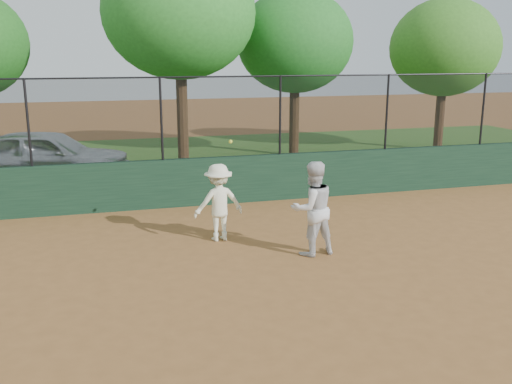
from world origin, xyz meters
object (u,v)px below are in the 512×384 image
object	(u,v)px
player_second	(312,208)
tree_4	(445,48)
parked_car	(47,156)
player_main	(219,202)
tree_2	(179,13)
tree_3	(295,42)

from	to	relation	value
player_second	tree_4	xyz separation A→B (m)	(9.13, 9.91, 3.02)
parked_car	player_second	size ratio (longest dim) A/B	2.63
player_main	tree_2	world-z (taller)	tree_2
player_main	tree_2	xyz separation A→B (m)	(0.41, 7.50, 4.16)
player_main	tree_3	xyz separation A→B (m)	(4.77, 9.00, 3.33)
parked_car	tree_2	world-z (taller)	tree_2
player_second	tree_2	world-z (taller)	tree_2
player_second	tree_4	size ratio (longest dim) A/B	0.31
player_main	tree_3	bearing A→B (deg)	62.06
tree_4	tree_3	bearing A→B (deg)	176.08
tree_2	tree_4	world-z (taller)	tree_2
player_second	player_main	xyz separation A→B (m)	(-1.52, 1.31, -0.11)
parked_car	tree_3	distance (m)	9.48
parked_car	tree_2	size ratio (longest dim) A/B	0.67
player_second	player_main	world-z (taller)	player_main
player_main	player_second	bearing A→B (deg)	-40.83
player_second	tree_4	bearing A→B (deg)	-140.80
player_second	tree_2	bearing A→B (deg)	-90.93
tree_3	tree_4	xyz separation A→B (m)	(5.88, -0.40, -0.20)
parked_car	player_second	distance (m)	9.39
parked_car	tree_3	bearing A→B (deg)	-61.02
tree_2	tree_3	xyz separation A→B (m)	(4.37, 1.50, -0.83)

